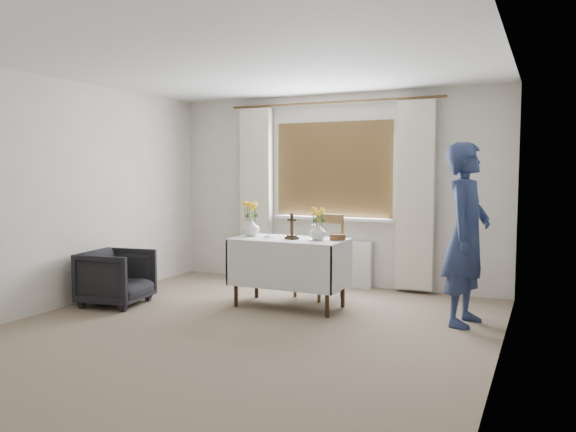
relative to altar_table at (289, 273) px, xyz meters
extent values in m
plane|color=gray|center=(-0.01, -1.10, -0.38)|extent=(5.00, 5.00, 0.00)
cube|color=silver|center=(0.00, 0.00, 0.00)|extent=(1.24, 0.64, 0.76)
imported|color=black|center=(-1.80, -0.73, -0.07)|extent=(0.78, 0.76, 0.62)
imported|color=navy|center=(1.85, 0.10, 0.51)|extent=(0.53, 0.71, 1.78)
cube|color=silver|center=(-0.01, 1.32, -0.08)|extent=(1.10, 0.10, 0.60)
imported|color=silver|center=(-0.50, 0.04, 0.48)|extent=(0.26, 0.26, 0.20)
imported|color=silver|center=(0.33, 0.02, 0.47)|extent=(0.22, 0.22, 0.19)
cylinder|color=brown|center=(0.52, 0.11, 0.41)|extent=(0.20, 0.20, 0.07)
camera|label=1|loc=(2.57, -5.54, 1.12)|focal=35.00mm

